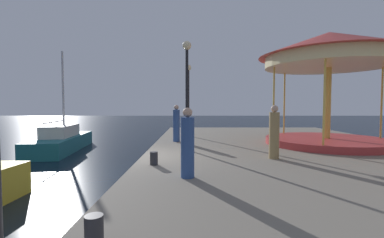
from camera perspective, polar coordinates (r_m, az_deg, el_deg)
ground_plane at (r=9.97m, az=-10.51°, el=-12.34°), size 120.00×120.00×0.00m
quay_dock at (r=10.59m, az=24.20°, el=-9.40°), size 12.12×24.72×0.80m
sailboat_teal at (r=17.09m, az=-26.30°, el=-4.23°), size 2.69×6.47×5.82m
carousel at (r=13.86m, az=27.73°, el=10.99°), size 6.31×6.31×5.18m
lamp_post_mid_promenade at (r=10.75m, az=-0.94°, el=9.28°), size 0.36×0.36×4.41m
lamp_post_far_end at (r=15.67m, az=-0.62°, el=6.91°), size 0.36×0.36×4.25m
bollard_north at (r=3.89m, az=-20.32°, el=-21.75°), size 0.24×0.24×0.40m
bollard_south at (r=8.22m, az=-8.09°, el=-8.44°), size 0.24×0.24×0.40m
person_by_the_water at (r=13.31m, az=-3.23°, el=-1.17°), size 0.34×0.34×1.85m
person_far_corner at (r=6.62m, az=-0.80°, el=-5.65°), size 0.34×0.34×1.76m
person_mid_promenade at (r=9.40m, az=17.58°, el=-3.05°), size 0.34×0.34×1.83m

